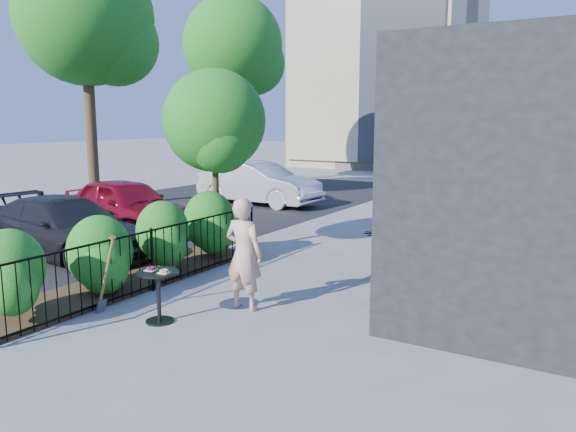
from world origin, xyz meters
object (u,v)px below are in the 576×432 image
Objects in this scene: patio_tree at (216,127)px; car_silver at (259,183)px; shovel at (105,279)px; car_red at (126,205)px; street_tree_near at (85,25)px; street_tree_far at (234,51)px; woman at (244,254)px; car_darkgrey at (66,228)px; cafe_table at (158,287)px.

patio_tree reaches higher than car_silver.
shovel is 6.51m from car_red.
street_tree_near reaches higher than shovel.
street_tree_far reaches higher than car_silver.
car_darkgrey is (-5.23, 0.81, -0.24)m from woman.
street_tree_far reaches higher than cafe_table.
patio_tree is 4.85× the size of cafe_table.
street_tree_far is at bearing 24.45° from car_darkgrey.
street_tree_near is at bearing 48.14° from car_darkgrey.
car_red is at bearing 169.19° from patio_tree.
cafe_table is at bearing -109.94° from car_darkgrey.
street_tree_far reaches higher than shovel.
woman reaches higher than shovel.
woman is at bearing -45.94° from patio_tree.
woman is 0.40× the size of car_darkgrey.
street_tree_near is 6.56× the size of shovel.
street_tree_near is 7.58m from car_silver.
street_tree_far reaches higher than car_red.
woman is 0.39× the size of car_silver.
shovel is (-0.92, -0.16, 0.03)m from cafe_table.
car_silver reaches higher than cafe_table.
car_red is 0.94× the size of car_darkgrey.
street_tree_near and street_tree_far have the same top height.
woman reaches higher than cafe_table.
street_tree_far is at bearing 90.00° from street_tree_near.
street_tree_far is 6.56× the size of shovel.
cafe_table is 4.90m from car_darkgrey.
street_tree_far reaches higher than patio_tree.
cafe_table is 7.07m from car_red.
patio_tree is 0.89× the size of car_darkgrey.
car_silver is (4.41, -4.65, -5.18)m from street_tree_far.
shovel is at bearing -60.25° from street_tree_far.
cafe_table is 11.61m from car_silver.
cafe_table is 0.64× the size of shovel.
woman is at bearing -53.42° from street_tree_far.
car_darkgrey is (-4.50, 1.93, 0.11)m from cafe_table.
car_red is at bearing -179.11° from car_silver.
shovel is 11.38m from car_silver.
car_red is at bearing 134.09° from shovel.
shovel is at bearing -39.65° from street_tree_near.
patio_tree is at bearing 116.38° from cafe_table.
car_silver is 8.49m from car_darkgrey.
patio_tree is 2.24× the size of woman.
woman reaches higher than car_red.
street_tree_near is at bearing 140.35° from shovel.
car_silver reaches higher than car_darkgrey.
patio_tree is 3.86m from car_darkgrey.
car_red is 5.88m from car_silver.
patio_tree is 0.95× the size of car_red.
woman is (2.63, -2.71, -1.89)m from patio_tree.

